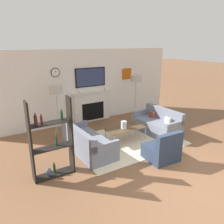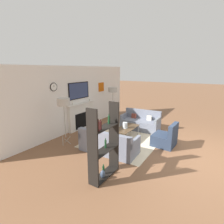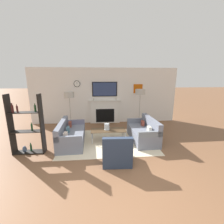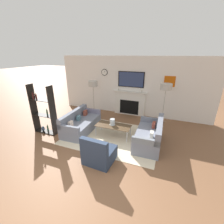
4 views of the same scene
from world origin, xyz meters
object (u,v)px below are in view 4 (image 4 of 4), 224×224
object	(u,v)px
coffee_table	(113,126)
hurricane_candle	(112,122)
couch_left	(81,124)
floor_lamp_left	(93,84)
floor_lamp_right	(166,87)
couch_right	(150,136)
shelf_unit	(43,112)
armchair	(99,153)

from	to	relation	value
coffee_table	hurricane_candle	xyz separation A→B (m)	(-0.05, 0.04, 0.12)
couch_left	coffee_table	bearing A→B (deg)	1.48
couch_left	hurricane_candle	distance (m)	1.30
floor_lamp_left	floor_lamp_right	xyz separation A→B (m)	(3.13, 0.00, 0.09)
coffee_table	floor_lamp_right	world-z (taller)	floor_lamp_right
couch_right	floor_lamp_left	bearing A→B (deg)	150.92
floor_lamp_right	shelf_unit	xyz separation A→B (m)	(-4.00, -2.22, -0.77)
coffee_table	hurricane_candle	size ratio (longest dim) A/B	5.66
couch_right	hurricane_candle	distance (m)	1.35
couch_right	floor_lamp_right	world-z (taller)	floor_lamp_right
shelf_unit	floor_lamp_left	bearing A→B (deg)	68.64
coffee_table	shelf_unit	distance (m)	2.57
coffee_table	shelf_unit	bearing A→B (deg)	-165.07
couch_right	shelf_unit	size ratio (longest dim) A/B	0.92
coffee_table	floor_lamp_right	xyz separation A→B (m)	(1.55, 1.56, 1.19)
couch_left	floor_lamp_right	bearing A→B (deg)	29.12
armchair	shelf_unit	xyz separation A→B (m)	(-2.59, 0.78, 0.55)
coffee_table	shelf_unit	world-z (taller)	shelf_unit
couch_left	coffee_table	world-z (taller)	couch_left
hurricane_candle	floor_lamp_right	bearing A→B (deg)	43.60
hurricane_candle	couch_left	bearing A→B (deg)	-176.56
couch_left	couch_right	world-z (taller)	couch_right
shelf_unit	couch_right	bearing A→B (deg)	9.46
hurricane_candle	shelf_unit	xyz separation A→B (m)	(-2.40, -0.70, 0.30)
floor_lamp_left	floor_lamp_right	distance (m)	3.14
couch_left	shelf_unit	xyz separation A→B (m)	(-1.13, -0.62, 0.55)
couch_right	shelf_unit	bearing A→B (deg)	-170.54
hurricane_candle	floor_lamp_left	distance (m)	2.37
couch_right	shelf_unit	distance (m)	3.82
couch_left	armchair	distance (m)	2.02
hurricane_candle	armchair	bearing A→B (deg)	-82.95
floor_lamp_left	shelf_unit	world-z (taller)	shelf_unit
couch_right	floor_lamp_left	size ratio (longest dim) A/B	1.00
hurricane_candle	floor_lamp_right	world-z (taller)	floor_lamp_right
couch_left	floor_lamp_left	xyz separation A→B (m)	(-0.27, 1.60, 1.22)
couch_left	floor_lamp_left	size ratio (longest dim) A/B	1.12
couch_right	floor_lamp_right	distance (m)	2.07
couch_right	shelf_unit	world-z (taller)	shelf_unit
armchair	shelf_unit	size ratio (longest dim) A/B	0.45
armchair	floor_lamp_right	world-z (taller)	floor_lamp_right
coffee_table	hurricane_candle	bearing A→B (deg)	138.90
couch_right	armchair	distance (m)	1.81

